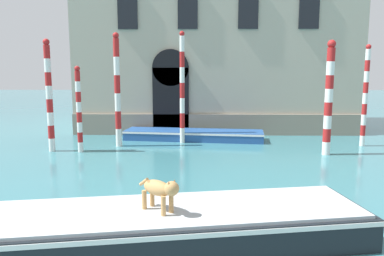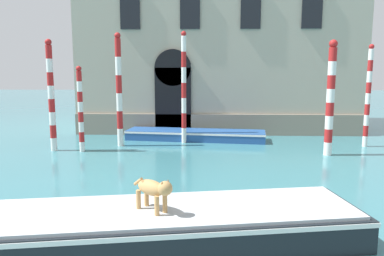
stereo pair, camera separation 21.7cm
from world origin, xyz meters
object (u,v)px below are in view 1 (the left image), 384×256
object	(u,v)px
mooring_pole_0	(117,90)
mooring_pole_2	(365,96)
boat_moored_near_palazzo	(194,135)
mooring_pole_3	(49,96)
mooring_pole_4	(329,98)
mooring_pole_1	(182,88)
dog_on_deck	(160,189)
mooring_pole_5	(79,109)
boat_foreground	(145,226)

from	to	relation	value
mooring_pole_0	mooring_pole_2	world-z (taller)	mooring_pole_0
boat_moored_near_palazzo	mooring_pole_3	size ratio (longest dim) A/B	1.49
mooring_pole_2	mooring_pole_4	bearing A→B (deg)	-140.98
mooring_pole_3	mooring_pole_4	size ratio (longest dim) A/B	1.02
mooring_pole_0	mooring_pole_1	xyz separation A→B (m)	(2.54, 0.78, 0.06)
dog_on_deck	boat_moored_near_palazzo	size ratio (longest dim) A/B	0.12
mooring_pole_5	boat_foreground	bearing A→B (deg)	-65.09
boat_foreground	mooring_pole_4	size ratio (longest dim) A/B	1.96
mooring_pole_3	mooring_pole_4	bearing A→B (deg)	-2.36
dog_on_deck	mooring_pole_2	bearing A→B (deg)	90.89
mooring_pole_4	mooring_pole_5	world-z (taller)	mooring_pole_4
mooring_pole_2	mooring_pole_3	bearing A→B (deg)	-174.37
mooring_pole_5	mooring_pole_0	bearing A→B (deg)	43.38
mooring_pole_2	mooring_pole_5	xyz separation A→B (m)	(-11.08, -1.33, -0.43)
mooring_pole_0	mooring_pole_2	distance (m)	9.88
mooring_pole_2	mooring_pole_5	bearing A→B (deg)	-173.13
mooring_pole_0	mooring_pole_2	xyz separation A→B (m)	(9.87, 0.20, -0.23)
boat_moored_near_palazzo	mooring_pole_5	bearing A→B (deg)	-140.87
boat_moored_near_palazzo	mooring_pole_1	world-z (taller)	mooring_pole_1
boat_foreground	mooring_pole_1	world-z (taller)	mooring_pole_1
dog_on_deck	mooring_pole_5	world-z (taller)	mooring_pole_5
boat_foreground	dog_on_deck	world-z (taller)	dog_on_deck
boat_moored_near_palazzo	dog_on_deck	bearing A→B (deg)	-85.22
dog_on_deck	mooring_pole_4	bearing A→B (deg)	94.23
mooring_pole_3	boat_moored_near_palazzo	bearing A→B (deg)	25.00
mooring_pole_5	mooring_pole_2	bearing A→B (deg)	6.87
boat_moored_near_palazzo	mooring_pole_0	xyz separation A→B (m)	(-3.01, -1.49, 2.05)
mooring_pole_2	boat_moored_near_palazzo	bearing A→B (deg)	169.34
mooring_pole_0	mooring_pole_5	xyz separation A→B (m)	(-1.20, -1.14, -0.66)
boat_moored_near_palazzo	mooring_pole_2	distance (m)	7.21
dog_on_deck	mooring_pole_0	distance (m)	9.21
dog_on_deck	mooring_pole_0	xyz separation A→B (m)	(-2.58, 8.75, 1.24)
mooring_pole_1	mooring_pole_3	bearing A→B (deg)	-159.86
boat_foreground	mooring_pole_4	world-z (taller)	mooring_pole_4
boat_foreground	mooring_pole_1	size ratio (longest dim) A/B	1.74
mooring_pole_4	boat_moored_near_palazzo	bearing A→B (deg)	149.04
boat_foreground	mooring_pole_3	xyz separation A→B (m)	(-4.63, 7.67, 1.77)
boat_foreground	dog_on_deck	xyz separation A→B (m)	(0.28, -0.08, 0.69)
boat_moored_near_palazzo	mooring_pole_1	bearing A→B (deg)	-116.46
dog_on_deck	mooring_pole_5	xyz separation A→B (m)	(-3.78, 7.62, 0.58)
dog_on_deck	mooring_pole_0	size ratio (longest dim) A/B	0.17
dog_on_deck	mooring_pole_1	xyz separation A→B (m)	(-0.03, 9.54, 1.30)
mooring_pole_2	mooring_pole_3	world-z (taller)	mooring_pole_3
boat_foreground	mooring_pole_0	bearing A→B (deg)	95.44
mooring_pole_4	mooring_pole_5	xyz separation A→B (m)	(-9.07, 0.29, -0.45)
mooring_pole_1	mooring_pole_2	size ratio (longest dim) A/B	1.14
boat_moored_near_palazzo	mooring_pole_5	xyz separation A→B (m)	(-4.22, -2.63, 1.39)
mooring_pole_0	mooring_pole_3	xyz separation A→B (m)	(-2.34, -1.01, -0.16)
dog_on_deck	mooring_pole_0	world-z (taller)	mooring_pole_0
boat_foreground	mooring_pole_5	size ratio (longest dim) A/B	2.51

